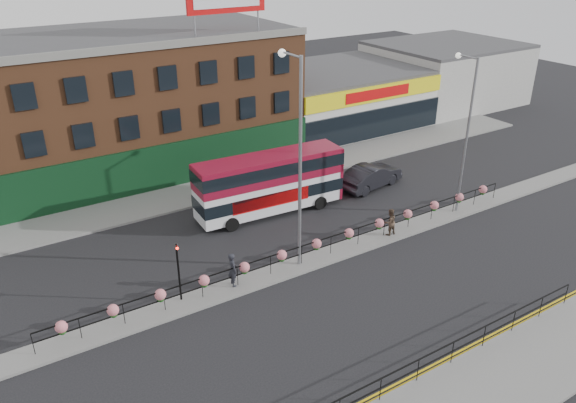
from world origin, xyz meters
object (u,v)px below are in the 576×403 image
double_decker_bus (270,178)px  pedestrian_b (390,222)px  car (371,176)px  lamp_column_west (297,147)px  pedestrian_a (233,269)px  lamp_column_east (465,123)px

double_decker_bus → pedestrian_b: size_ratio=5.93×
car → double_decker_bus: bearing=77.3°
car → lamp_column_west: (-10.31, -5.93, 6.10)m
pedestrian_b → lamp_column_west: 8.82m
pedestrian_a → pedestrian_b: 10.56m
double_decker_bus → pedestrian_a: bearing=-133.4°
double_decker_bus → lamp_column_east: lamp_column_east is taller
car → lamp_column_east: size_ratio=0.54×
pedestrian_a → pedestrian_b: pedestrian_a is taller
double_decker_bus → car: (8.27, -0.33, -1.61)m
double_decker_bus → pedestrian_b: double_decker_bus is taller
car → pedestrian_a: size_ratio=2.89×
double_decker_bus → lamp_column_east: size_ratio=1.00×
car → pedestrian_b: 7.41m
pedestrian_a → lamp_column_east: lamp_column_east is taller
double_decker_bus → car: 8.43m
pedestrian_a → lamp_column_west: size_ratio=0.16×
car → pedestrian_a: (-14.38, -6.13, 0.24)m
pedestrian_a → lamp_column_west: 7.14m
pedestrian_a → lamp_column_west: lamp_column_west is taller
double_decker_bus → lamp_column_west: bearing=-108.1°
pedestrian_b → lamp_column_east: 7.90m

